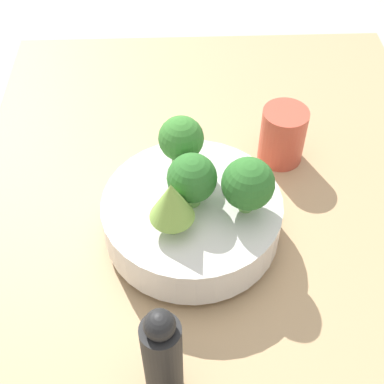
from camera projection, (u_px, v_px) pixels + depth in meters
The scene contains 9 objects.
ground_plane at pixel (219, 273), 0.81m from camera, with size 6.00×6.00×0.00m, color #ADA89E.
table at pixel (219, 265), 0.79m from camera, with size 1.16×0.77×0.05m.
bowl at pixel (192, 217), 0.77m from camera, with size 0.25×0.25×0.08m.
broccoli_floret_right at pixel (181, 140), 0.75m from camera, with size 0.06×0.06×0.09m.
broccoli_floret_center at pixel (192, 179), 0.71m from camera, with size 0.07×0.07×0.08m.
broccoli_floret_front at pixel (248, 184), 0.70m from camera, with size 0.07×0.07×0.08m.
romanesco_piece_far at pixel (172, 202), 0.67m from camera, with size 0.06×0.06×0.08m.
cup at pixel (283, 135), 0.88m from camera, with size 0.07×0.07×0.10m.
pepper_mill at pixel (163, 357), 0.59m from camera, with size 0.04×0.04×0.17m.
Camera 1 is at (-0.45, 0.06, 0.69)m, focal length 50.00 mm.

